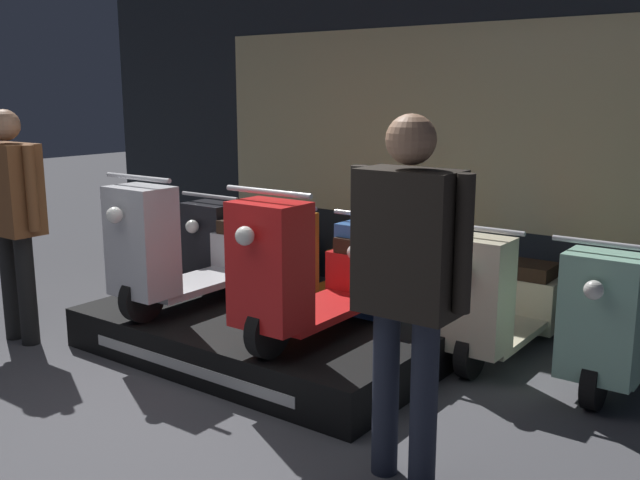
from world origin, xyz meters
name	(u,v)px	position (x,y,z in m)	size (l,w,h in m)	color
ground_plane	(133,436)	(0.00, 0.00, 0.00)	(30.00, 30.00, 0.00)	#4C4C51
shop_wall_back	(433,120)	(0.00, 3.41, 1.60)	(8.36, 0.09, 3.20)	#23282D
display_platform	(258,336)	(-0.25, 1.33, 0.14)	(2.52, 1.39, 0.29)	black
scooter_display_left	(192,253)	(-0.82, 1.26, 0.68)	(0.62, 1.51, 1.01)	black
scooter_display_right	(317,276)	(0.31, 1.26, 0.68)	(0.62, 1.51, 1.01)	black
scooter_backrow_0	(249,256)	(-1.24, 2.33, 0.40)	(0.62, 1.51, 1.01)	black
scooter_backrow_1	(320,269)	(-0.45, 2.33, 0.40)	(0.62, 1.51, 1.01)	black
scooter_backrow_2	(403,284)	(0.34, 2.33, 0.40)	(0.62, 1.51, 1.01)	black
scooter_backrow_3	(501,302)	(1.13, 2.33, 0.40)	(0.62, 1.51, 1.01)	black
scooter_backrow_4	(620,323)	(1.92, 2.33, 0.40)	(0.62, 1.51, 1.01)	black
person_left_browsing	(11,205)	(-1.89, 0.50, 1.04)	(0.64, 0.27, 1.72)	black
person_right_browsing	(408,269)	(1.40, 0.50, 1.05)	(0.62, 0.26, 1.75)	#232838
street_bollard	(18,245)	(-2.90, 1.12, 0.50)	(0.12, 0.12, 0.99)	gray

